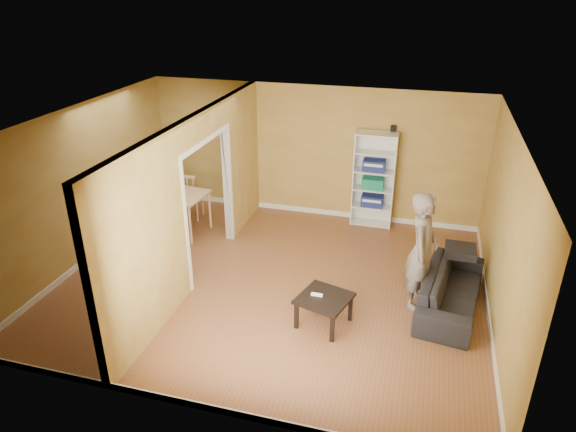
# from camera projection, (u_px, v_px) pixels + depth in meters

# --- Properties ---
(room_shell) EXTENTS (6.50, 6.50, 6.50)m
(room_shell) POSITION_uv_depth(u_px,v_px,m) (271.00, 208.00, 7.61)
(room_shell) COLOR brown
(room_shell) RESTS_ON ground
(partition) EXTENTS (0.22, 5.50, 2.60)m
(partition) POSITION_uv_depth(u_px,v_px,m) (197.00, 199.00, 7.90)
(partition) COLOR tan
(partition) RESTS_ON ground
(wall_speaker) EXTENTS (0.10, 0.10, 0.10)m
(wall_speaker) POSITION_uv_depth(u_px,v_px,m) (393.00, 128.00, 9.34)
(wall_speaker) COLOR black
(wall_speaker) RESTS_ON room_shell
(sofa) EXTENTS (2.04, 1.10, 0.74)m
(sofa) POSITION_uv_depth(u_px,v_px,m) (452.00, 285.00, 7.42)
(sofa) COLOR black
(sofa) RESTS_ON ground
(person) EXTENTS (0.84, 0.70, 2.08)m
(person) POSITION_uv_depth(u_px,v_px,m) (423.00, 242.00, 7.20)
(person) COLOR slate
(person) RESTS_ON ground
(bookshelf) EXTENTS (0.77, 0.34, 1.84)m
(bookshelf) POSITION_uv_depth(u_px,v_px,m) (374.00, 179.00, 9.74)
(bookshelf) COLOR white
(bookshelf) RESTS_ON ground
(paper_box_navy_a) EXTENTS (0.41, 0.27, 0.21)m
(paper_box_navy_a) POSITION_uv_depth(u_px,v_px,m) (372.00, 201.00, 9.88)
(paper_box_navy_a) COLOR navy
(paper_box_navy_a) RESTS_ON bookshelf
(paper_box_teal) EXTENTS (0.41, 0.26, 0.21)m
(paper_box_teal) POSITION_uv_depth(u_px,v_px,m) (373.00, 183.00, 9.73)
(paper_box_teal) COLOR #1D6D73
(paper_box_teal) RESTS_ON bookshelf
(paper_box_navy_b) EXTENTS (0.41, 0.27, 0.21)m
(paper_box_navy_b) POSITION_uv_depth(u_px,v_px,m) (374.00, 165.00, 9.58)
(paper_box_navy_b) COLOR #14104A
(paper_box_navy_b) RESTS_ON bookshelf
(coffee_table) EXTENTS (0.66, 0.66, 0.44)m
(coffee_table) POSITION_uv_depth(u_px,v_px,m) (324.00, 301.00, 7.03)
(coffee_table) COLOR black
(coffee_table) RESTS_ON ground
(game_controller) EXTENTS (0.16, 0.04, 0.03)m
(game_controller) POSITION_uv_depth(u_px,v_px,m) (317.00, 295.00, 7.03)
(game_controller) COLOR white
(game_controller) RESTS_ON coffee_table
(dining_table) EXTENTS (1.24, 0.83, 0.77)m
(dining_table) POSITION_uv_depth(u_px,v_px,m) (172.00, 197.00, 9.53)
(dining_table) COLOR tan
(dining_table) RESTS_ON ground
(chair_left) EXTENTS (0.54, 0.54, 0.92)m
(chair_left) POSITION_uv_depth(u_px,v_px,m) (142.00, 204.00, 9.81)
(chair_left) COLOR tan
(chair_left) RESTS_ON ground
(chair_near) EXTENTS (0.47, 0.47, 0.94)m
(chair_near) POSITION_uv_depth(u_px,v_px,m) (158.00, 222.00, 9.06)
(chair_near) COLOR tan
(chair_near) RESTS_ON ground
(chair_far) EXTENTS (0.46, 0.46, 0.96)m
(chair_far) POSITION_uv_depth(u_px,v_px,m) (192.00, 195.00, 10.16)
(chair_far) COLOR tan
(chair_far) RESTS_ON ground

